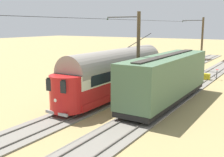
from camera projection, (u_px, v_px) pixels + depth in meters
ground_plane at (144, 97)px, 25.20m from camera, size 220.00×220.00×0.00m
track_streetcar_siding at (170, 99)px, 24.25m from camera, size 2.80×80.00×0.18m
track_adjacent_siding at (123, 93)px, 26.66m from camera, size 2.80×80.00×0.18m
vintage_streetcar at (117, 72)px, 25.22m from camera, size 2.65×16.08×5.37m
boxcar_adjacent at (167, 77)px, 23.05m from camera, size 2.96×12.86×3.85m
catenary_pole_foreground at (201, 43)px, 38.63m from camera, size 3.09×0.28×7.43m
catenary_pole_mid_near at (137, 57)px, 22.22m from camera, size 3.09×0.28×7.43m
overhead_wire_run at (21, 16)px, 15.57m from camera, size 2.89×62.93×0.18m
switch_stand at (217, 74)px, 33.14m from camera, size 0.50×0.30×1.24m
track_end_bumper at (202, 77)px, 33.09m from camera, size 1.80×0.60×0.80m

